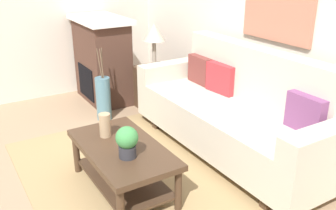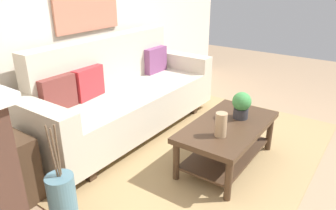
% 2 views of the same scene
% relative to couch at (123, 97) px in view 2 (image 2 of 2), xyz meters
% --- Properties ---
extents(ground_plane, '(9.58, 9.58, 0.00)m').
position_rel_couch_xyz_m(ground_plane, '(0.11, -1.54, -0.43)').
color(ground_plane, '#9E7F60').
extents(wall_back, '(5.58, 0.10, 2.70)m').
position_rel_couch_xyz_m(wall_back, '(0.11, 0.54, 0.92)').
color(wall_back, beige).
rests_on(wall_back, ground_plane).
extents(area_rug, '(2.97, 1.97, 0.01)m').
position_rel_couch_xyz_m(area_rug, '(0.11, -1.04, -0.43)').
color(area_rug, '#A38456').
rests_on(area_rug, ground_plane).
extents(couch, '(2.39, 0.84, 1.08)m').
position_rel_couch_xyz_m(couch, '(0.00, 0.00, 0.00)').
color(couch, beige).
rests_on(couch, ground_plane).
extents(throw_pillow_maroon, '(0.36, 0.12, 0.32)m').
position_rel_couch_xyz_m(throw_pillow_maroon, '(-0.76, 0.12, 0.25)').
color(throw_pillow_maroon, brown).
rests_on(throw_pillow_maroon, couch).
extents(throw_pillow_crimson, '(0.37, 0.16, 0.32)m').
position_rel_couch_xyz_m(throw_pillow_crimson, '(-0.38, 0.12, 0.25)').
color(throw_pillow_crimson, red).
rests_on(throw_pillow_crimson, couch).
extents(throw_pillow_plum, '(0.36, 0.13, 0.32)m').
position_rel_couch_xyz_m(throw_pillow_plum, '(0.76, 0.12, 0.25)').
color(throw_pillow_plum, '#7A4270').
rests_on(throw_pillow_plum, couch).
extents(coffee_table, '(1.10, 0.60, 0.43)m').
position_rel_couch_xyz_m(coffee_table, '(0.05, -1.27, -0.12)').
color(coffee_table, '#422D1E').
rests_on(coffee_table, ground_plane).
extents(tabletop_vase, '(0.10, 0.10, 0.21)m').
position_rel_couch_xyz_m(tabletop_vase, '(-0.21, -1.31, 0.10)').
color(tabletop_vase, tan).
rests_on(tabletop_vase, coffee_table).
extents(potted_plant_tabletop, '(0.18, 0.18, 0.26)m').
position_rel_couch_xyz_m(potted_plant_tabletop, '(0.23, -1.30, 0.14)').
color(potted_plant_tabletop, '#2D2D33').
rests_on(potted_plant_tabletop, coffee_table).
extents(side_table, '(0.44, 0.44, 0.56)m').
position_rel_couch_xyz_m(side_table, '(-1.49, -0.08, -0.15)').
color(side_table, '#422D1E').
rests_on(side_table, ground_plane).
extents(floor_vase_branch_a, '(0.02, 0.03, 0.36)m').
position_rel_couch_xyz_m(floor_vase_branch_a, '(-1.45, -0.82, 0.29)').
color(floor_vase_branch_a, brown).
rests_on(floor_vase_branch_a, floor_vase).
extents(floor_vase_branch_b, '(0.03, 0.03, 0.36)m').
position_rel_couch_xyz_m(floor_vase_branch_b, '(-1.48, -0.80, 0.29)').
color(floor_vase_branch_b, brown).
rests_on(floor_vase_branch_b, floor_vase).
extents(floor_vase_branch_c, '(0.05, 0.04, 0.36)m').
position_rel_couch_xyz_m(floor_vase_branch_c, '(-1.48, -0.84, 0.29)').
color(floor_vase_branch_c, brown).
rests_on(floor_vase_branch_c, floor_vase).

